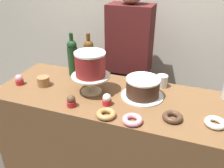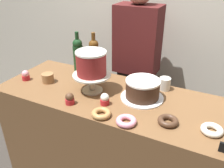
{
  "view_description": "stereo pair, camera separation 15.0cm",
  "coord_description": "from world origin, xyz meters",
  "px_view_note": "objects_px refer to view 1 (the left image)",
  "views": [
    {
      "loc": [
        0.46,
        -1.25,
        1.69
      ],
      "look_at": [
        0.0,
        0.0,
        1.0
      ],
      "focal_mm": 37.7,
      "sensor_mm": 36.0,
      "label": 1
    },
    {
      "loc": [
        0.59,
        -1.19,
        1.69
      ],
      "look_at": [
        0.0,
        0.0,
        1.0
      ],
      "focal_mm": 37.7,
      "sensor_mm": 36.0,
      "label": 2
    }
  ],
  "objects_px": {
    "donut_maple": "(106,114)",
    "donut_chocolate": "(173,117)",
    "wine_bottle_green": "(73,57)",
    "cookie_stack": "(43,81)",
    "wine_bottle_amber": "(89,57)",
    "cupcake_strawberry": "(19,80)",
    "cake_stand_pedestal": "(91,81)",
    "chocolate_round_cake": "(143,87)",
    "barista_figure": "(129,71)",
    "white_layer_cake": "(90,64)",
    "donut_pink": "(132,120)",
    "cupcake_chocolate": "(71,101)",
    "donut_sugar": "(215,123)",
    "coffee_cup_ceramic": "(162,81)",
    "cupcake_vanilla": "(107,100)"
  },
  "relations": [
    {
      "from": "donut_maple",
      "to": "donut_chocolate",
      "type": "distance_m",
      "value": 0.37
    },
    {
      "from": "wine_bottle_green",
      "to": "cookie_stack",
      "type": "xyz_separation_m",
      "value": [
        -0.11,
        -0.23,
        -0.11
      ]
    },
    {
      "from": "wine_bottle_amber",
      "to": "cupcake_strawberry",
      "type": "relative_size",
      "value": 4.38
    },
    {
      "from": "wine_bottle_amber",
      "to": "donut_chocolate",
      "type": "xyz_separation_m",
      "value": [
        0.67,
        -0.37,
        -0.13
      ]
    },
    {
      "from": "wine_bottle_green",
      "to": "wine_bottle_amber",
      "type": "height_order",
      "value": "same"
    },
    {
      "from": "cake_stand_pedestal",
      "to": "wine_bottle_green",
      "type": "distance_m",
      "value": 0.32
    },
    {
      "from": "donut_chocolate",
      "to": "wine_bottle_amber",
      "type": "bearing_deg",
      "value": 151.26
    },
    {
      "from": "chocolate_round_cake",
      "to": "donut_maple",
      "type": "relative_size",
      "value": 1.92
    },
    {
      "from": "cookie_stack",
      "to": "barista_figure",
      "type": "relative_size",
      "value": 0.05
    },
    {
      "from": "chocolate_round_cake",
      "to": "cupcake_strawberry",
      "type": "bearing_deg",
      "value": -171.17
    },
    {
      "from": "white_layer_cake",
      "to": "wine_bottle_green",
      "type": "height_order",
      "value": "wine_bottle_green"
    },
    {
      "from": "donut_pink",
      "to": "cookie_stack",
      "type": "distance_m",
      "value": 0.73
    },
    {
      "from": "cake_stand_pedestal",
      "to": "donut_chocolate",
      "type": "bearing_deg",
      "value": -13.11
    },
    {
      "from": "cupcake_chocolate",
      "to": "donut_sugar",
      "type": "distance_m",
      "value": 0.81
    },
    {
      "from": "donut_pink",
      "to": "coffee_cup_ceramic",
      "type": "height_order",
      "value": "coffee_cup_ceramic"
    },
    {
      "from": "donut_chocolate",
      "to": "barista_figure",
      "type": "height_order",
      "value": "barista_figure"
    },
    {
      "from": "cupcake_vanilla",
      "to": "coffee_cup_ceramic",
      "type": "height_order",
      "value": "coffee_cup_ceramic"
    },
    {
      "from": "wine_bottle_amber",
      "to": "cupcake_chocolate",
      "type": "distance_m",
      "value": 0.46
    },
    {
      "from": "cupcake_chocolate",
      "to": "donut_chocolate",
      "type": "distance_m",
      "value": 0.59
    },
    {
      "from": "chocolate_round_cake",
      "to": "cupcake_chocolate",
      "type": "relative_size",
      "value": 2.9
    },
    {
      "from": "wine_bottle_green",
      "to": "donut_pink",
      "type": "xyz_separation_m",
      "value": [
        0.59,
        -0.43,
        -0.13
      ]
    },
    {
      "from": "donut_maple",
      "to": "cupcake_chocolate",
      "type": "bearing_deg",
      "value": 173.12
    },
    {
      "from": "wine_bottle_amber",
      "to": "donut_pink",
      "type": "relative_size",
      "value": 2.91
    },
    {
      "from": "chocolate_round_cake",
      "to": "donut_pink",
      "type": "distance_m",
      "value": 0.29
    },
    {
      "from": "donut_sugar",
      "to": "white_layer_cake",
      "type": "bearing_deg",
      "value": 172.35
    },
    {
      "from": "cookie_stack",
      "to": "donut_sugar",
      "type": "bearing_deg",
      "value": -3.74
    },
    {
      "from": "donut_maple",
      "to": "cookie_stack",
      "type": "relative_size",
      "value": 1.33
    },
    {
      "from": "chocolate_round_cake",
      "to": "cupcake_chocolate",
      "type": "bearing_deg",
      "value": -145.16
    },
    {
      "from": "wine_bottle_amber",
      "to": "barista_figure",
      "type": "bearing_deg",
      "value": 58.33
    },
    {
      "from": "chocolate_round_cake",
      "to": "cookie_stack",
      "type": "distance_m",
      "value": 0.69
    },
    {
      "from": "chocolate_round_cake",
      "to": "wine_bottle_green",
      "type": "relative_size",
      "value": 0.66
    },
    {
      "from": "cookie_stack",
      "to": "cake_stand_pedestal",
      "type": "bearing_deg",
      "value": 4.8
    },
    {
      "from": "wine_bottle_amber",
      "to": "wine_bottle_green",
      "type": "bearing_deg",
      "value": -163.13
    },
    {
      "from": "wine_bottle_green",
      "to": "cookie_stack",
      "type": "bearing_deg",
      "value": -115.59
    },
    {
      "from": "cake_stand_pedestal",
      "to": "donut_pink",
      "type": "bearing_deg",
      "value": -33.44
    },
    {
      "from": "chocolate_round_cake",
      "to": "cupcake_chocolate",
      "type": "height_order",
      "value": "chocolate_round_cake"
    },
    {
      "from": "cake_stand_pedestal",
      "to": "cupcake_vanilla",
      "type": "xyz_separation_m",
      "value": [
        0.15,
        -0.11,
        -0.05
      ]
    },
    {
      "from": "cake_stand_pedestal",
      "to": "cupcake_chocolate",
      "type": "xyz_separation_m",
      "value": [
        -0.04,
        -0.2,
        -0.05
      ]
    },
    {
      "from": "chocolate_round_cake",
      "to": "donut_chocolate",
      "type": "height_order",
      "value": "chocolate_round_cake"
    },
    {
      "from": "white_layer_cake",
      "to": "donut_sugar",
      "type": "height_order",
      "value": "white_layer_cake"
    },
    {
      "from": "cake_stand_pedestal",
      "to": "cookie_stack",
      "type": "distance_m",
      "value": 0.36
    },
    {
      "from": "cake_stand_pedestal",
      "to": "chocolate_round_cake",
      "type": "distance_m",
      "value": 0.34
    },
    {
      "from": "wine_bottle_green",
      "to": "cupcake_vanilla",
      "type": "distance_m",
      "value": 0.52
    },
    {
      "from": "cupcake_chocolate",
      "to": "donut_maple",
      "type": "bearing_deg",
      "value": -6.88
    },
    {
      "from": "cupcake_vanilla",
      "to": "barista_figure",
      "type": "height_order",
      "value": "barista_figure"
    },
    {
      "from": "chocolate_round_cake",
      "to": "cupcake_strawberry",
      "type": "relative_size",
      "value": 2.9
    },
    {
      "from": "cupcake_strawberry",
      "to": "donut_pink",
      "type": "height_order",
      "value": "cupcake_strawberry"
    },
    {
      "from": "chocolate_round_cake",
      "to": "coffee_cup_ceramic",
      "type": "bearing_deg",
      "value": 62.01
    },
    {
      "from": "cupcake_chocolate",
      "to": "donut_sugar",
      "type": "xyz_separation_m",
      "value": [
        0.81,
        0.1,
        -0.02
      ]
    },
    {
      "from": "donut_sugar",
      "to": "donut_pink",
      "type": "bearing_deg",
      "value": -163.23
    }
  ]
}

